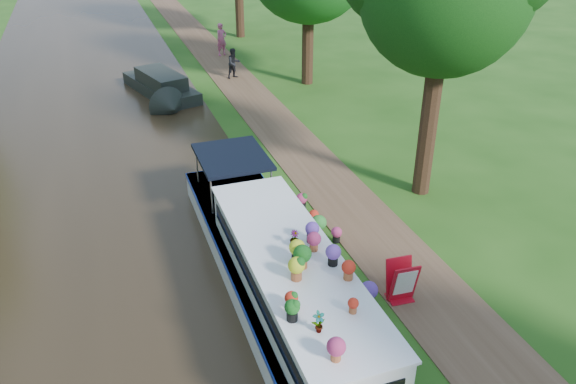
{
  "coord_description": "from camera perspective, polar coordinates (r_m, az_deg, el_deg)",
  "views": [
    {
      "loc": [
        -5.57,
        -10.69,
        8.61
      ],
      "look_at": [
        -1.07,
        2.09,
        1.3
      ],
      "focal_mm": 35.0,
      "sensor_mm": 36.0,
      "label": 1
    }
  ],
  "objects": [
    {
      "name": "pedestrian_pink",
      "position": [
        34.03,
        -6.76,
        15.15
      ],
      "size": [
        0.79,
        0.66,
        1.84
      ],
      "primitive_type": "imported",
      "rotation": [
        0.0,
        0.0,
        0.39
      ],
      "color": "#E25D99",
      "rests_on": "towpath"
    },
    {
      "name": "pedestrian_dark",
      "position": [
        29.57,
        -5.52,
        12.89
      ],
      "size": [
        0.89,
        0.79,
        1.52
      ],
      "primitive_type": "imported",
      "rotation": [
        0.0,
        0.0,
        0.33
      ],
      "color": "black",
      "rests_on": "towpath"
    },
    {
      "name": "sandwich_board",
      "position": [
        13.57,
        11.47,
        -9.03
      ],
      "size": [
        0.66,
        0.55,
        1.04
      ],
      "rotation": [
        0.0,
        0.0,
        -0.06
      ],
      "color": "red",
      "rests_on": "towpath"
    },
    {
      "name": "ground",
      "position": [
        14.81,
        6.65,
        -7.42
      ],
      "size": [
        100.0,
        100.0,
        0.0
      ],
      "primitive_type": "plane",
      "color": "#204C13",
      "rests_on": "ground"
    },
    {
      "name": "towpath",
      "position": [
        15.29,
        10.74,
        -6.42
      ],
      "size": [
        2.2,
        100.0,
        0.03
      ],
      "primitive_type": "cube",
      "color": "brown",
      "rests_on": "ground"
    },
    {
      "name": "second_boat",
      "position": [
        27.47,
        -12.73,
        10.43
      ],
      "size": [
        3.11,
        6.31,
        1.16
      ],
      "rotation": [
        0.0,
        0.0,
        0.28
      ],
      "color": "black",
      "rests_on": "canal_water"
    },
    {
      "name": "verge_plant",
      "position": [
        16.23,
        1.32,
        -2.74
      ],
      "size": [
        0.52,
        0.49,
        0.46
      ],
      "primitive_type": "imported",
      "rotation": [
        0.0,
        0.0,
        -0.42
      ],
      "color": "#1B5B1F",
      "rests_on": "ground"
    },
    {
      "name": "canal_water",
      "position": [
        13.72,
        -17.15,
        -11.98
      ],
      "size": [
        10.0,
        100.0,
        0.02
      ],
      "primitive_type": "cube",
      "color": "black",
      "rests_on": "ground"
    },
    {
      "name": "plant_boat",
      "position": [
        12.39,
        0.54,
        -10.41
      ],
      "size": [
        2.29,
        13.52,
        2.29
      ],
      "color": "white",
      "rests_on": "canal_water"
    }
  ]
}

